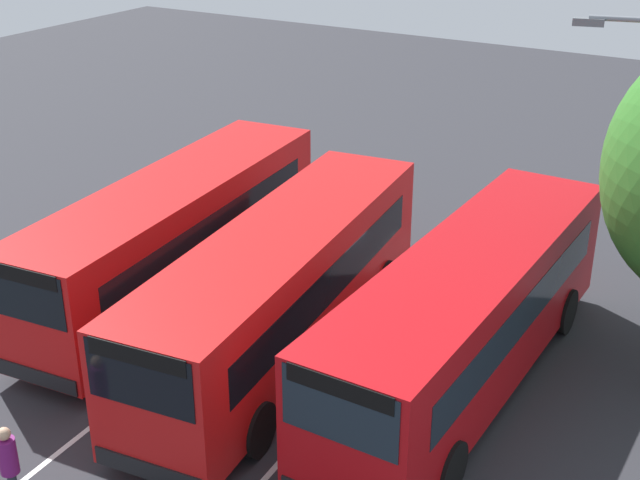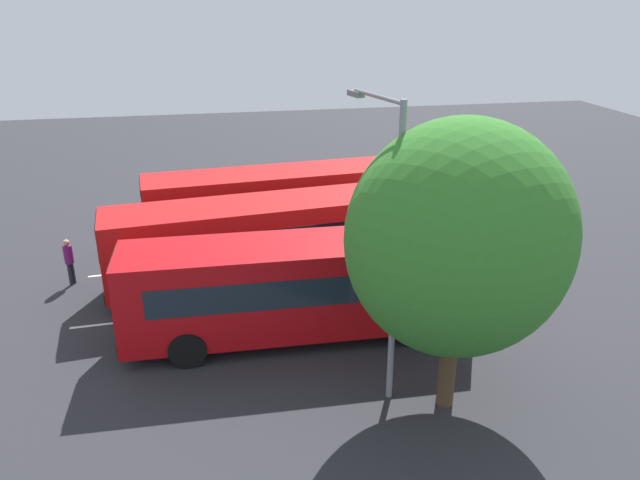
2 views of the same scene
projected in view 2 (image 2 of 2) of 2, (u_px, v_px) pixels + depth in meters
ground_plane at (279, 279)px, 22.63m from camera, size 68.78×68.78×0.00m
bus_far_left at (272, 203)px, 25.43m from camera, size 10.65×3.31×3.09m
bus_center_left at (255, 239)px, 21.72m from camera, size 10.68×3.50×3.09m
bus_center_right at (298, 286)px, 18.29m from camera, size 10.53×2.70×3.09m
pedestrian at (69, 258)px, 21.89m from camera, size 0.43×0.43×1.75m
street_lamp at (391, 236)px, 14.63m from camera, size 0.79×2.48×7.75m
depot_tree at (459, 239)px, 14.11m from camera, size 5.40×4.86×7.43m
lane_stripe_outer_left at (272, 259)px, 24.38m from camera, size 13.98×0.79×0.01m
lane_stripe_inner_left at (286, 303)px, 20.88m from camera, size 13.98×0.79×0.01m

